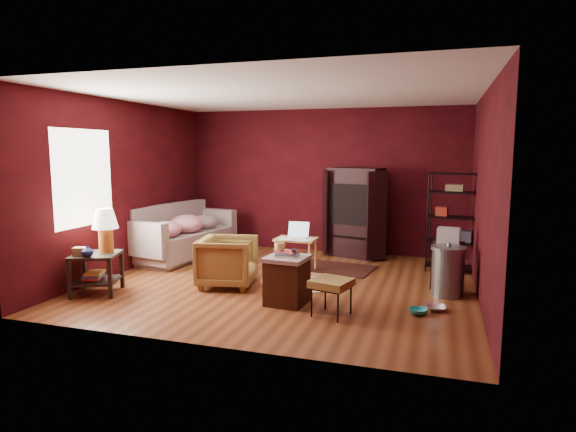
{
  "coord_description": "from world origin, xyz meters",
  "views": [
    {
      "loc": [
        2.2,
        -6.75,
        1.98
      ],
      "look_at": [
        0.0,
        0.2,
        1.0
      ],
      "focal_mm": 30.0,
      "sensor_mm": 36.0,
      "label": 1
    }
  ],
  "objects_px": {
    "armchair": "(228,259)",
    "hamper": "(287,279)",
    "wire_shelving": "(454,218)",
    "sofa": "(185,238)",
    "laptop_desk": "(296,242)",
    "side_table": "(101,243)",
    "tv_armoire": "(355,211)"
  },
  "relations": [
    {
      "from": "armchair",
      "to": "hamper",
      "type": "distance_m",
      "value": 1.22
    },
    {
      "from": "wire_shelving",
      "to": "armchair",
      "type": "bearing_deg",
      "value": -142.09
    },
    {
      "from": "sofa",
      "to": "wire_shelving",
      "type": "bearing_deg",
      "value": -78.38
    },
    {
      "from": "sofa",
      "to": "laptop_desk",
      "type": "bearing_deg",
      "value": -92.34
    },
    {
      "from": "laptop_desk",
      "to": "wire_shelving",
      "type": "relative_size",
      "value": 0.5
    },
    {
      "from": "side_table",
      "to": "hamper",
      "type": "bearing_deg",
      "value": 6.14
    },
    {
      "from": "hamper",
      "to": "tv_armoire",
      "type": "relative_size",
      "value": 0.43
    },
    {
      "from": "side_table",
      "to": "tv_armoire",
      "type": "height_order",
      "value": "tv_armoire"
    },
    {
      "from": "side_table",
      "to": "laptop_desk",
      "type": "xyz_separation_m",
      "value": [
        2.28,
        1.94,
        -0.21
      ]
    },
    {
      "from": "armchair",
      "to": "laptop_desk",
      "type": "distance_m",
      "value": 1.33
    },
    {
      "from": "tv_armoire",
      "to": "side_table",
      "type": "bearing_deg",
      "value": -115.93
    },
    {
      "from": "laptop_desk",
      "to": "sofa",
      "type": "bearing_deg",
      "value": 172.37
    },
    {
      "from": "tv_armoire",
      "to": "laptop_desk",
      "type": "bearing_deg",
      "value": -100.77
    },
    {
      "from": "armchair",
      "to": "hamper",
      "type": "height_order",
      "value": "armchair"
    },
    {
      "from": "armchair",
      "to": "tv_armoire",
      "type": "distance_m",
      "value": 2.98
    },
    {
      "from": "hamper",
      "to": "wire_shelving",
      "type": "distance_m",
      "value": 3.26
    },
    {
      "from": "side_table",
      "to": "laptop_desk",
      "type": "distance_m",
      "value": 3.0
    },
    {
      "from": "hamper",
      "to": "laptop_desk",
      "type": "xyz_separation_m",
      "value": [
        -0.37,
        1.66,
        0.18
      ]
    },
    {
      "from": "armchair",
      "to": "sofa",
      "type": "bearing_deg",
      "value": 36.0
    },
    {
      "from": "sofa",
      "to": "side_table",
      "type": "relative_size",
      "value": 1.66
    },
    {
      "from": "tv_armoire",
      "to": "wire_shelving",
      "type": "bearing_deg",
      "value": -5.69
    },
    {
      "from": "armchair",
      "to": "laptop_desk",
      "type": "xyz_separation_m",
      "value": [
        0.72,
        1.12,
        0.1
      ]
    },
    {
      "from": "sofa",
      "to": "laptop_desk",
      "type": "xyz_separation_m",
      "value": [
        2.26,
        -0.35,
        0.12
      ]
    },
    {
      "from": "armchair",
      "to": "wire_shelving",
      "type": "bearing_deg",
      "value": -69.74
    },
    {
      "from": "armchair",
      "to": "laptop_desk",
      "type": "relative_size",
      "value": 0.99
    },
    {
      "from": "sofa",
      "to": "side_table",
      "type": "height_order",
      "value": "side_table"
    },
    {
      "from": "hamper",
      "to": "wire_shelving",
      "type": "bearing_deg",
      "value": 49.38
    },
    {
      "from": "sofa",
      "to": "wire_shelving",
      "type": "distance_m",
      "value": 4.77
    },
    {
      "from": "side_table",
      "to": "wire_shelving",
      "type": "xyz_separation_m",
      "value": [
        4.74,
        2.72,
        0.19
      ]
    },
    {
      "from": "laptop_desk",
      "to": "tv_armoire",
      "type": "height_order",
      "value": "tv_armoire"
    },
    {
      "from": "armchair",
      "to": "tv_armoire",
      "type": "bearing_deg",
      "value": -39.72
    },
    {
      "from": "wire_shelving",
      "to": "side_table",
      "type": "bearing_deg",
      "value": -143.03
    }
  ]
}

